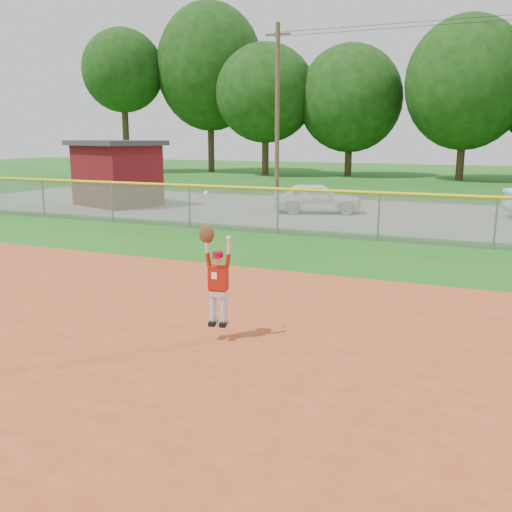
{
  "coord_description": "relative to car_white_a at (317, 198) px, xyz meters",
  "views": [
    {
      "loc": [
        3.37,
        -7.49,
        3.22
      ],
      "look_at": [
        -0.56,
        1.7,
        1.1
      ],
      "focal_mm": 40.0,
      "sensor_mm": 36.0,
      "label": 1
    }
  ],
  "objects": [
    {
      "name": "car_white_a",
      "position": [
        0.0,
        0.0,
        0.0
      ],
      "size": [
        3.97,
        2.6,
        1.26
      ],
      "primitive_type": "imported",
      "rotation": [
        0.0,
        0.0,
        1.9
      ],
      "color": "white",
      "rests_on": "parking_strip"
    },
    {
      "name": "ground",
      "position": [
        3.65,
        -15.45,
        -0.66
      ],
      "size": [
        120.0,
        120.0,
        0.0
      ],
      "primitive_type": "plane",
      "color": "#195613",
      "rests_on": "ground"
    },
    {
      "name": "outfield_fence",
      "position": [
        3.65,
        -5.45,
        0.22
      ],
      "size": [
        40.06,
        0.1,
        1.55
      ],
      "color": "gray",
      "rests_on": "ground"
    },
    {
      "name": "tree_line",
      "position": [
        4.61,
        22.46,
        6.87
      ],
      "size": [
        62.37,
        13.0,
        14.43
      ],
      "color": "#422D1C",
      "rests_on": "ground"
    },
    {
      "name": "clay_infield",
      "position": [
        3.65,
        -18.45,
        -0.64
      ],
      "size": [
        24.0,
        16.0,
        0.04
      ],
      "primitive_type": "cube",
      "color": "#A33F1D",
      "rests_on": "ground"
    },
    {
      "name": "parking_strip",
      "position": [
        3.65,
        0.55,
        -0.64
      ],
      "size": [
        44.0,
        10.0,
        0.03
      ],
      "primitive_type": "cube",
      "color": "gray",
      "rests_on": "ground"
    },
    {
      "name": "ballplayer",
      "position": [
        3.07,
        -15.25,
        0.41
      ],
      "size": [
        0.53,
        0.25,
        2.12
      ],
      "color": "silver",
      "rests_on": "ground"
    },
    {
      "name": "utility_shed",
      "position": [
        -9.31,
        -1.1,
        0.87
      ],
      "size": [
        4.82,
        4.3,
        3.0
      ],
      "color": "#4F0B0E",
      "rests_on": "ground"
    },
    {
      "name": "power_lines",
      "position": [
        4.65,
        6.55,
        4.02
      ],
      "size": [
        19.4,
        0.24,
        9.0
      ],
      "color": "#4C3823",
      "rests_on": "ground"
    }
  ]
}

